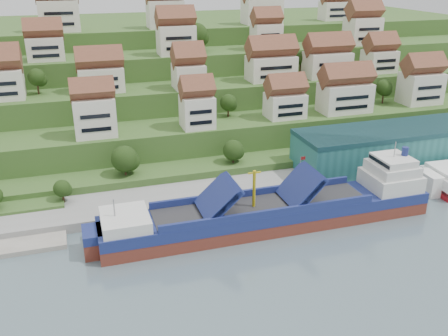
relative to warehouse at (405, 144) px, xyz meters
name	(u,v)px	position (x,y,z in m)	size (l,w,h in m)	color
ground	(241,227)	(-52.00, -17.00, -7.20)	(300.00, 300.00, 0.00)	slate
quay	(297,183)	(-32.00, -2.00, -6.10)	(180.00, 14.00, 2.20)	gray
hillside	(153,78)	(-52.00, 86.55, 3.46)	(260.00, 128.00, 31.00)	#2D4C1E
hillside_village	(186,59)	(-48.48, 44.57, 17.58)	(158.05, 65.03, 29.79)	silver
hillside_trees	(149,103)	(-63.30, 27.63, 9.47)	(137.82, 62.16, 31.00)	#243F15
warehouse	(405,144)	(0.00, 0.00, 0.00)	(60.00, 15.00, 10.00)	#266968
flagpole	(300,170)	(-33.89, -7.00, -0.32)	(1.28, 0.16, 8.00)	gray
cargo_ship	(278,212)	(-44.18, -18.22, -4.15)	(70.99, 11.24, 15.65)	maroon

